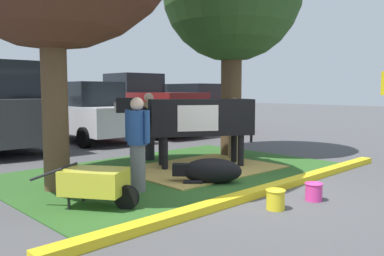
{
  "coord_description": "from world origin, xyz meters",
  "views": [
    {
      "loc": [
        -5.33,
        -4.24,
        1.74
      ],
      "look_at": [
        0.84,
        2.08,
        0.9
      ],
      "focal_mm": 37.18,
      "sensor_mm": 36.0,
      "label": 1
    }
  ],
  "objects": [
    {
      "name": "sedan_silver",
      "position": [
        6.89,
        8.12,
        0.98
      ],
      "size": [
        2.15,
        4.46,
        2.02
      ],
      "color": "red",
      "rests_on": "ground"
    },
    {
      "name": "cow_holstein",
      "position": [
        0.93,
        2.04,
        1.13
      ],
      "size": [
        2.83,
        2.01,
        1.58
      ],
      "color": "black",
      "rests_on": "ground"
    },
    {
      "name": "person_visitor_far",
      "position": [
        -1.34,
        1.17,
        0.87
      ],
      "size": [
        0.34,
        0.52,
        1.62
      ],
      "color": "slate",
      "rests_on": "ground"
    },
    {
      "name": "calf_lying",
      "position": [
        0.0,
        0.74,
        0.24
      ],
      "size": [
        1.13,
        1.18,
        0.48
      ],
      "color": "black",
      "rests_on": "ground"
    },
    {
      "name": "wheelbarrow",
      "position": [
        -2.32,
        0.87,
        0.39
      ],
      "size": [
        1.21,
        1.49,
        0.63
      ],
      "color": "gold",
      "rests_on": "ground"
    },
    {
      "name": "ground_plane",
      "position": [
        0.0,
        0.0,
        0.0
      ],
      "size": [
        80.0,
        80.0,
        0.0
      ],
      "primitive_type": "plane",
      "color": "#4C4C4F"
    },
    {
      "name": "grass_island",
      "position": [
        0.26,
        2.04,
        0.01
      ],
      "size": [
        6.95,
        4.56,
        0.02
      ],
      "primitive_type": "cube",
      "color": "#2D5B23",
      "rests_on": "ground"
    },
    {
      "name": "hay_bedding",
      "position": [
        0.84,
        1.78,
        0.03
      ],
      "size": [
        3.28,
        2.51,
        0.04
      ],
      "primitive_type": "cube",
      "rotation": [
        0.0,
        0.0,
        -0.04
      ],
      "color": "tan",
      "rests_on": "ground"
    },
    {
      "name": "suv_dark_grey",
      "position": [
        -1.27,
        7.82,
        1.27
      ],
      "size": [
        2.25,
        4.67,
        2.52
      ],
      "color": "#3D3D42",
      "rests_on": "ground"
    },
    {
      "name": "hatchback_white",
      "position": [
        1.61,
        7.95,
        0.98
      ],
      "size": [
        2.15,
        4.46,
        2.02
      ],
      "color": "silver",
      "rests_on": "ground"
    },
    {
      "name": "curb_yellow",
      "position": [
        0.26,
        -0.39,
        0.06
      ],
      "size": [
        8.15,
        0.24,
        0.12
      ],
      "primitive_type": "cube",
      "color": "yellow",
      "rests_on": "ground"
    },
    {
      "name": "person_handler",
      "position": [
        2.33,
        2.12,
        0.84
      ],
      "size": [
        0.34,
        0.48,
        1.57
      ],
      "color": "#9E7F5B",
      "rests_on": "ground"
    },
    {
      "name": "person_visitor_near",
      "position": [
        0.75,
        3.52,
        0.9
      ],
      "size": [
        0.51,
        0.34,
        1.68
      ],
      "color": "black",
      "rests_on": "ground"
    },
    {
      "name": "bucket_yellow",
      "position": [
        -0.49,
        -1.03,
        0.16
      ],
      "size": [
        0.29,
        0.29,
        0.3
      ],
      "color": "yellow",
      "rests_on": "ground"
    },
    {
      "name": "pickup_truck_maroon",
      "position": [
        4.41,
        8.36,
        1.11
      ],
      "size": [
        2.37,
        5.47,
        2.42
      ],
      "color": "maroon",
      "rests_on": "ground"
    },
    {
      "name": "bucket_pink",
      "position": [
        0.34,
        -1.18,
        0.15
      ],
      "size": [
        0.29,
        0.29,
        0.28
      ],
      "color": "#EA3893",
      "rests_on": "ground"
    }
  ]
}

